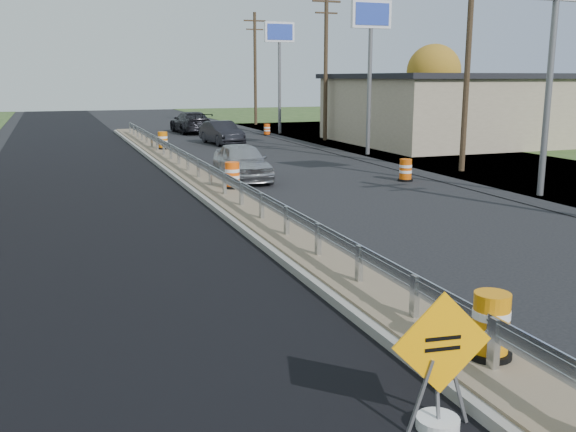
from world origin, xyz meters
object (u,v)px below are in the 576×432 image
object	(u,v)px
barrel_median_near	(491,326)
car_dark_mid	(222,133)
barrel_shoulder_near	(406,170)
car_silver	(242,162)
caution_sign	(439,395)
car_dark_far	(191,122)
barrel_median_mid	(232,176)
barrel_shoulder_far	(267,130)
barrel_median_far	(163,141)

from	to	relation	value
barrel_median_near	car_dark_mid	distance (m)	32.06
barrel_shoulder_near	car_silver	xyz separation A→B (m)	(-6.03, 2.50, 0.32)
caution_sign	car_dark_far	xyz separation A→B (m)	(5.86, 41.65, 0.36)
caution_sign	car_dark_mid	distance (m)	33.33
barrel_median_near	car_dark_far	xyz separation A→B (m)	(4.36, 40.60, 0.12)
barrel_median_mid	car_dark_mid	size ratio (longest dim) A/B	0.21
barrel_median_mid	barrel_shoulder_far	distance (m)	23.67
caution_sign	barrel_median_far	xyz separation A→B (m)	(1.71, 29.26, 0.25)
barrel_shoulder_far	car_dark_far	world-z (taller)	car_dark_far
barrel_shoulder_near	car_dark_mid	world-z (taller)	car_dark_mid
barrel_median_mid	car_silver	size ratio (longest dim) A/B	0.21
barrel_shoulder_near	car_dark_far	distance (m)	25.57
barrel_median_far	barrel_shoulder_near	xyz separation A→B (m)	(7.44, -12.97, -0.26)
car_dark_mid	car_silver	bearing A→B (deg)	-107.59
car_dark_far	barrel_median_far	bearing A→B (deg)	69.43
barrel_median_near	car_silver	xyz separation A→B (m)	(1.62, 17.75, 0.07)
barrel_shoulder_far	barrel_median_near	bearing A→B (deg)	-103.80
barrel_median_mid	barrel_shoulder_near	bearing A→B (deg)	4.33
barrel_shoulder_far	car_dark_mid	size ratio (longest dim) A/B	0.19
barrel_shoulder_far	barrel_shoulder_near	bearing A→B (deg)	-93.66
barrel_median_near	barrel_median_mid	bearing A→B (deg)	88.54
barrel_median_mid	car_silver	bearing A→B (deg)	67.71
car_silver	car_dark_far	distance (m)	23.02
barrel_shoulder_far	barrel_median_far	bearing A→B (deg)	-135.98
barrel_median_far	barrel_shoulder_far	world-z (taller)	barrel_median_far
car_silver	car_dark_far	size ratio (longest dim) A/B	0.80
car_dark_mid	barrel_median_far	bearing A→B (deg)	-146.21
caution_sign	barrel_median_far	bearing A→B (deg)	93.23
caution_sign	car_dark_mid	xyz separation A→B (m)	(5.92, 32.80, 0.28)
barrel_median_near	barrel_median_mid	size ratio (longest dim) A/B	1.01
barrel_shoulder_near	barrel_shoulder_far	bearing A→B (deg)	86.34
barrel_median_far	car_dark_far	distance (m)	13.07
car_dark_mid	car_dark_far	bearing A→B (deg)	84.07
barrel_median_mid	barrel_shoulder_near	xyz separation A→B (m)	(7.28, 0.55, -0.25)
barrel_median_near	barrel_median_far	size ratio (longest dim) A/B	0.99
barrel_shoulder_near	barrel_shoulder_far	world-z (taller)	barrel_shoulder_near
car_silver	car_dark_mid	bearing A→B (deg)	80.73
barrel_shoulder_near	car_dark_mid	bearing A→B (deg)	101.09
barrel_median_far	car_dark_far	world-z (taller)	car_dark_far
barrel_median_near	car_dark_far	world-z (taller)	car_dark_far
barrel_median_mid	barrel_shoulder_far	xyz separation A→B (m)	(8.65, 22.03, -0.28)
barrel_shoulder_far	car_dark_mid	distance (m)	6.79
caution_sign	barrel_shoulder_near	world-z (taller)	caution_sign
car_dark_mid	car_dark_far	world-z (taller)	car_dark_far
caution_sign	car_dark_far	size ratio (longest dim) A/B	0.31
barrel_median_mid	barrel_shoulder_far	world-z (taller)	barrel_median_mid
barrel_median_mid	car_dark_far	world-z (taller)	car_dark_far
caution_sign	car_dark_far	world-z (taller)	caution_sign
barrel_median_near	car_dark_far	distance (m)	40.84
barrel_shoulder_far	car_dark_far	distance (m)	6.08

